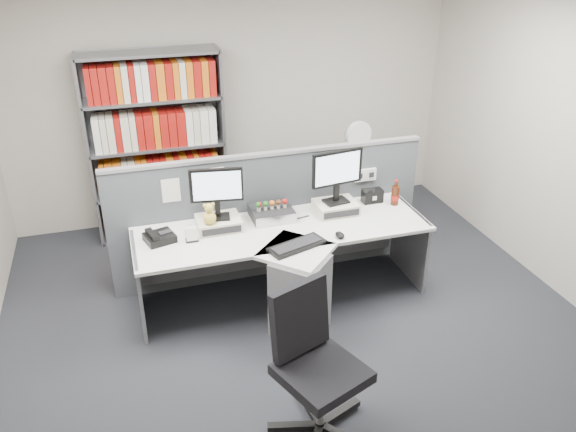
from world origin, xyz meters
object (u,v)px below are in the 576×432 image
object	(u,v)px
speaker	(372,196)
desk_fan	(358,139)
desk	(290,266)
cola_bottle	(395,195)
desktop_pc	(272,213)
office_chair	(314,360)
filing_cabinet	(355,195)
monitor_right	(337,172)
keyboard	(297,245)
desk_phone	(159,237)
mouse	(340,235)
desk_calendar	(192,236)
shelving_unit	(158,149)
monitor_left	(217,189)

from	to	relation	value
speaker	desk_fan	world-z (taller)	desk_fan
desk	cola_bottle	bearing A→B (deg)	17.78
desktop_pc	office_chair	world-z (taller)	office_chair
filing_cabinet	office_chair	xyz separation A→B (m)	(-1.45, -2.73, 0.22)
monitor_right	desk_fan	distance (m)	1.20
keyboard	desk_phone	world-z (taller)	desk_phone
mouse	speaker	world-z (taller)	speaker
cola_bottle	desk_phone	bearing A→B (deg)	-178.14
desk_calendar	shelving_unit	distance (m)	1.64
desk	monitor_left	bearing A→B (deg)	144.48
desk	desktop_pc	size ratio (longest dim) A/B	6.98
keyboard	desk_fan	xyz separation A→B (m)	(1.18, 1.54, 0.29)
desk_fan	desk	bearing A→B (deg)	-130.62
monitor_right	keyboard	size ratio (longest dim) A/B	0.95
monitor_left	speaker	distance (m)	1.55
desk	speaker	bearing A→B (deg)	26.39
speaker	shelving_unit	distance (m)	2.33
desk_phone	filing_cabinet	bearing A→B (deg)	25.93
monitor_right	keyboard	bearing A→B (deg)	-136.30
keyboard	desk_calendar	size ratio (longest dim) A/B	4.16
mouse	desk_calendar	xyz separation A→B (m)	(-1.22, 0.30, 0.03)
cola_bottle	office_chair	bearing A→B (deg)	-129.58
monitor_right	desktop_pc	world-z (taller)	monitor_right
mouse	filing_cabinet	size ratio (longest dim) A/B	0.16
desk_phone	office_chair	world-z (taller)	office_chair
desk_phone	shelving_unit	distance (m)	1.57
desk_phone	mouse	bearing A→B (deg)	-14.39
mouse	desk_fan	world-z (taller)	desk_fan
monitor_right	mouse	size ratio (longest dim) A/B	4.36
keyboard	office_chair	xyz separation A→B (m)	(-0.26, -1.19, -0.17)
speaker	shelving_unit	bearing A→B (deg)	143.96
desktop_pc	cola_bottle	bearing A→B (deg)	-3.15
desktop_pc	keyboard	xyz separation A→B (m)	(0.06, -0.57, -0.03)
desktop_pc	mouse	xyz separation A→B (m)	(0.46, -0.52, -0.03)
monitor_left	mouse	xyz separation A→B (m)	(0.96, -0.47, -0.36)
desk_calendar	speaker	bearing A→B (deg)	8.47
monitor_left	shelving_unit	size ratio (longest dim) A/B	0.23
monitor_right	shelving_unit	bearing A→B (deg)	134.95
desktop_pc	filing_cabinet	distance (m)	1.62
desktop_pc	cola_bottle	xyz separation A→B (m)	(1.20, -0.07, 0.04)
desk	desk_calendar	size ratio (longest dim) A/B	20.50
desktop_pc	mouse	distance (m)	0.70
desk	monitor_right	world-z (taller)	monitor_right
desktop_pc	shelving_unit	size ratio (longest dim) A/B	0.19
monitor_right	cola_bottle	distance (m)	0.67
keyboard	desk_calendar	distance (m)	0.89
desktop_pc	office_chair	xyz separation A→B (m)	(-0.21, -1.76, -0.20)
office_chair	cola_bottle	bearing A→B (deg)	50.42
desk	desktop_pc	distance (m)	0.54
mouse	desk_fan	size ratio (longest dim) A/B	0.22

